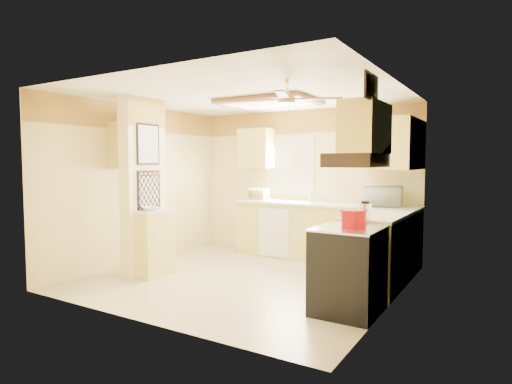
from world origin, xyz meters
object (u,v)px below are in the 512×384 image
Objects in this scene: dutch_oven at (354,218)px; stove at (348,270)px; microwave at (383,196)px; bowl at (151,209)px; kettle at (365,211)px.

stove is at bearing -158.61° from dutch_oven.
microwave reaches higher than bowl.
bowl reaches higher than stove.
stove is 1.67× the size of microwave.
microwave is at bearing 95.49° from stove.
microwave is at bearing 40.76° from bowl.
bowl is 2.87m from kettle.
bowl is (-2.58, -2.22, -0.12)m from microwave.
microwave reaches higher than dutch_oven.
bowl is 2.83m from dutch_oven.
dutch_oven is 1.29× the size of kettle.
microwave is at bearing 98.00° from kettle.
stove is 0.55m from dutch_oven.
dutch_oven reaches higher than bowl.
microwave is 3.41m from bowl.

